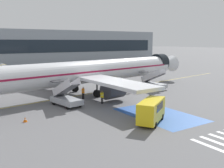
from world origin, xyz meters
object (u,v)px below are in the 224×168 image
object	(u,v)px
ground_crew_1	(102,96)
ground_crew_3	(83,92)
traffic_cone_0	(25,120)
airliner	(90,72)
service_van_1	(151,110)
ground_crew_2	(131,86)
ground_crew_0	(121,87)
boarding_stairs_aft	(66,98)
fuel_tanker	(4,72)
boarding_stairs_forward	(153,84)

from	to	relation	value
ground_crew_1	ground_crew_3	world-z (taller)	ground_crew_3
traffic_cone_0	airliner	bearing A→B (deg)	36.74
service_van_1	ground_crew_2	distance (m)	16.35
ground_crew_0	traffic_cone_0	bearing A→B (deg)	-122.19
boarding_stairs_aft	fuel_tanker	world-z (taller)	boarding_stairs_aft
service_van_1	fuel_tanker	bearing A→B (deg)	155.20
fuel_tanker	ground_crew_2	bearing A→B (deg)	-59.50
boarding_stairs_forward	traffic_cone_0	size ratio (longest dim) A/B	10.79
boarding_stairs_forward	traffic_cone_0	distance (m)	25.47
boarding_stairs_forward	traffic_cone_0	bearing A→B (deg)	-173.15
ground_crew_1	ground_crew_0	bearing A→B (deg)	-117.79
service_van_1	boarding_stairs_aft	bearing A→B (deg)	167.27
boarding_stairs_aft	ground_crew_1	xyz separation A→B (m)	(4.51, -1.65, 0.06)
fuel_tanker	traffic_cone_0	bearing A→B (deg)	-94.98
ground_crew_0	ground_crew_1	bearing A→B (deg)	-108.79
airliner	fuel_tanker	distance (m)	25.93
airliner	service_van_1	size ratio (longest dim) A/B	8.92
boarding_stairs_aft	fuel_tanker	bearing A→B (deg)	83.99
airliner	boarding_stairs_forward	bearing A→B (deg)	67.89
airliner	ground_crew_3	distance (m)	5.00
ground_crew_2	ground_crew_3	bearing A→B (deg)	88.29
fuel_tanker	ground_crew_3	world-z (taller)	fuel_tanker
service_van_1	traffic_cone_0	world-z (taller)	service_van_1
ground_crew_3	traffic_cone_0	distance (m)	12.14
ground_crew_0	traffic_cone_0	xyz separation A→B (m)	(-17.26, -7.06, -0.74)
service_van_1	ground_crew_1	distance (m)	10.04
airliner	service_van_1	xyz separation A→B (m)	(-2.14, -17.25, -2.14)
fuel_tanker	ground_crew_1	bearing A→B (deg)	-75.86
service_van_1	ground_crew_2	xyz separation A→B (m)	(8.13, 14.19, -0.38)
ground_crew_3	ground_crew_2	bearing A→B (deg)	25.94
ground_crew_1	boarding_stairs_forward	bearing A→B (deg)	-133.85
ground_crew_1	ground_crew_2	distance (m)	9.09
fuel_tanker	ground_crew_0	world-z (taller)	fuel_tanker
ground_crew_1	ground_crew_3	size ratio (longest dim) A/B	0.99
fuel_tanker	service_van_1	size ratio (longest dim) A/B	1.68
ground_crew_0	ground_crew_3	world-z (taller)	ground_crew_3
ground_crew_1	service_van_1	bearing A→B (deg)	116.34
fuel_tanker	ground_crew_1	xyz separation A→B (m)	(6.54, -31.59, -0.72)
fuel_tanker	ground_crew_1	world-z (taller)	fuel_tanker
ground_crew_2	ground_crew_1	bearing A→B (deg)	114.65
airliner	fuel_tanker	bearing A→B (deg)	-170.36
ground_crew_0	ground_crew_3	size ratio (longest dim) A/B	0.95
airliner	boarding_stairs_aft	world-z (taller)	airliner
boarding_stairs_forward	ground_crew_0	distance (m)	7.13
ground_crew_2	ground_crew_0	bearing A→B (deg)	76.82
fuel_tanker	ground_crew_0	distance (m)	29.98
fuel_tanker	traffic_cone_0	world-z (taller)	fuel_tanker
traffic_cone_0	service_van_1	bearing A→B (deg)	-34.32
service_van_1	traffic_cone_0	size ratio (longest dim) A/B	10.07
boarding_stairs_aft	service_van_1	bearing A→B (deg)	-78.93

